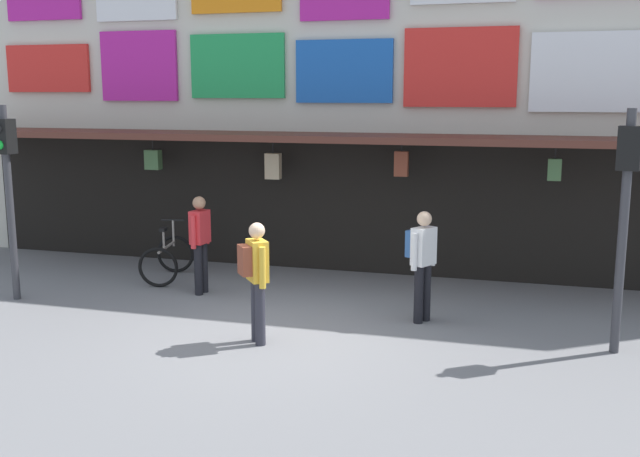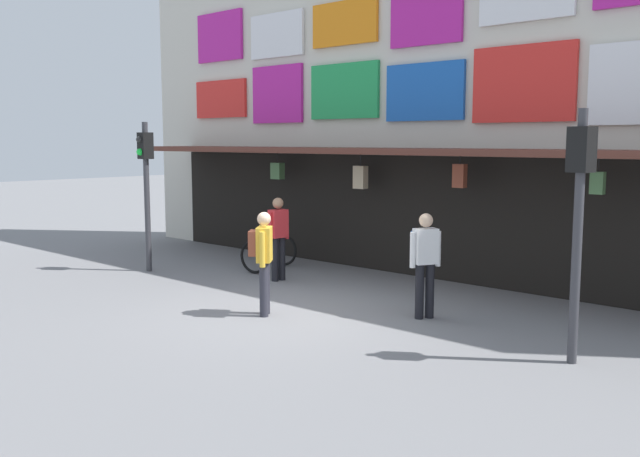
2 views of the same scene
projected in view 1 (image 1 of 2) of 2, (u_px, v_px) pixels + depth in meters
The scene contains 8 objects.
ground_plane at pixel (275, 334), 10.45m from camera, with size 80.00×80.00×0.00m, color slate.
shopfront at pixel (352, 62), 14.05m from camera, with size 18.00×2.60×8.00m.
traffic_light_near at pixel (7, 171), 11.87m from camera, with size 0.30×0.33×3.20m.
traffic_light_far at pixel (626, 192), 9.36m from camera, with size 0.32×0.35×3.20m.
bicycle_parked at pixel (167, 258), 13.47m from camera, with size 0.93×1.28×1.05m.
pedestrian_in_red at pixel (256, 273), 9.91m from camera, with size 0.47×0.48×1.68m.
pedestrian_in_green at pixel (200, 239), 12.42m from camera, with size 0.25×0.53×1.68m.
pedestrian_in_white at pixel (422, 258), 10.87m from camera, with size 0.46×0.48×1.68m.
Camera 1 is at (3.38, -9.44, 3.38)m, focal length 41.22 mm.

